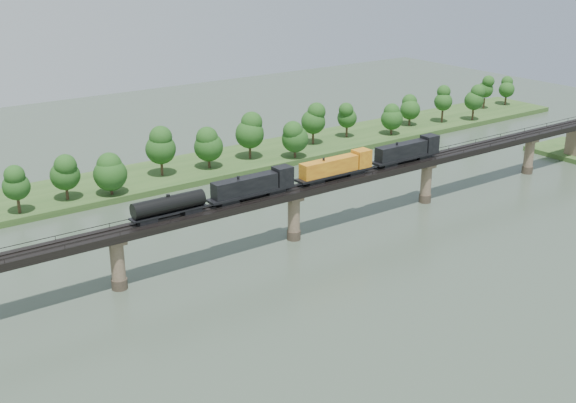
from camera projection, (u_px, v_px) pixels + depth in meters
ground at (390, 291)px, 132.85m from camera, size 400.00×400.00×0.00m
far_bank at (175, 173)px, 197.40m from camera, size 300.00×24.00×1.60m
bridge at (294, 216)px, 153.86m from camera, size 236.00×30.00×11.50m
bridge_superstructure at (294, 188)px, 151.69m from camera, size 220.00×4.90×0.75m
far_treeline at (153, 153)px, 186.73m from camera, size 289.06×17.54×13.60m
freight_train at (309, 174)px, 153.06m from camera, size 79.10×3.08×5.44m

